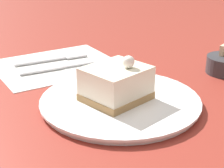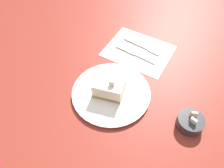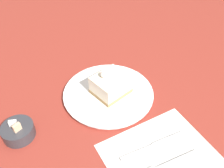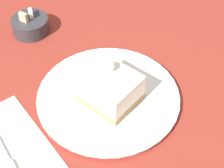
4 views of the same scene
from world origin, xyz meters
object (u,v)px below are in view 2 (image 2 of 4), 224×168
(plate, at_px, (111,93))
(knife, at_px, (132,53))
(fork, at_px, (145,47))
(sugar_bowl, at_px, (190,122))
(cake_slice, at_px, (109,86))

(plate, height_order, knife, plate)
(fork, distance_m, sugar_bowl, 0.37)
(fork, height_order, knife, same)
(sugar_bowl, bearing_deg, plate, -90.75)
(plate, xyz_separation_m, fork, (-0.27, 0.03, -0.00))
(plate, relative_size, knife, 1.48)
(plate, relative_size, fork, 1.61)
(cake_slice, bearing_deg, knife, 172.03)
(plate, bearing_deg, cake_slice, -105.47)
(cake_slice, xyz_separation_m, sugar_bowl, (0.01, 0.28, -0.02))
(fork, distance_m, knife, 0.07)
(knife, xyz_separation_m, sugar_bowl, (0.22, 0.29, 0.01))
(knife, bearing_deg, cake_slice, 10.24)
(plate, xyz_separation_m, knife, (-0.22, -0.01, -0.00))
(plate, bearing_deg, fork, 174.56)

